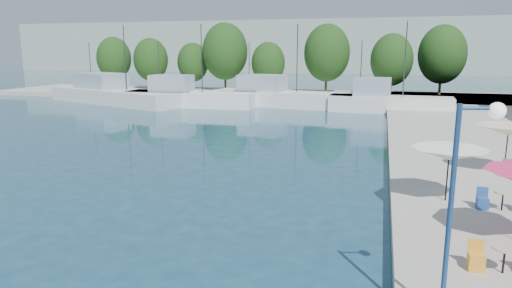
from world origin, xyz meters
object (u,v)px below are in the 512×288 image
(umbrella_white, at_px, (449,154))
(street_lamp, at_px, (468,173))
(trawler_04, at_px, (387,103))
(umbrella_cream, at_px, (508,130))
(trawler_03, at_px, (279,97))
(trawler_01, at_px, (114,95))
(trawler_02, at_px, (187,98))

(umbrella_white, bearing_deg, street_lamp, -95.43)
(umbrella_white, relative_size, street_lamp, 0.62)
(umbrella_white, bearing_deg, trawler_04, 93.91)
(umbrella_cream, distance_m, street_lamp, 15.26)
(trawler_03, bearing_deg, umbrella_white, -57.61)
(trawler_01, bearing_deg, umbrella_cream, -13.15)
(trawler_04, distance_m, umbrella_cream, 27.89)
(trawler_04, height_order, umbrella_cream, trawler_04)
(trawler_01, xyz_separation_m, trawler_02, (10.72, -0.84, 0.00))
(trawler_03, xyz_separation_m, trawler_04, (12.76, -2.51, 0.00))
(trawler_03, height_order, umbrella_white, trawler_03)
(trawler_02, relative_size, trawler_04, 1.22)
(trawler_02, bearing_deg, street_lamp, -59.77)
(trawler_01, height_order, trawler_03, same)
(trawler_01, relative_size, trawler_04, 1.66)
(trawler_02, bearing_deg, trawler_03, 15.31)
(trawler_01, relative_size, trawler_02, 1.36)
(trawler_03, xyz_separation_m, umbrella_white, (15.00, -35.30, 1.51))
(trawler_01, height_order, trawler_02, same)
(street_lamp, bearing_deg, umbrella_cream, 58.35)
(trawler_04, bearing_deg, street_lamp, -85.35)
(umbrella_cream, xyz_separation_m, street_lamp, (-4.30, -14.58, 1.30))
(umbrella_white, bearing_deg, umbrella_cream, 58.16)
(umbrella_cream, bearing_deg, trawler_01, 145.57)
(trawler_03, relative_size, street_lamp, 3.71)
(trawler_03, height_order, trawler_04, same)
(trawler_01, bearing_deg, umbrella_white, -20.76)
(street_lamp, bearing_deg, trawler_03, 92.47)
(trawler_03, bearing_deg, umbrella_cream, -48.84)
(trawler_03, relative_size, umbrella_white, 6.02)
(trawler_03, distance_m, umbrella_white, 38.39)
(umbrella_white, bearing_deg, trawler_01, 137.96)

